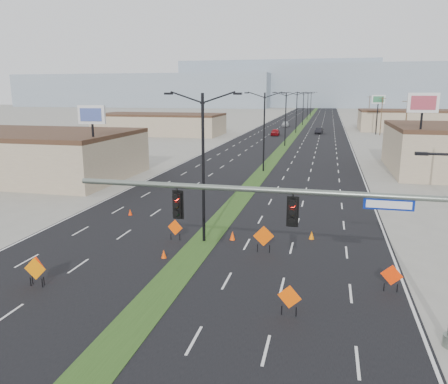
% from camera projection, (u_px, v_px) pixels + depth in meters
% --- Properties ---
extents(ground, '(600.00, 600.00, 0.00)m').
position_uv_depth(ground, '(127.00, 332.00, 18.73)').
color(ground, gray).
rests_on(ground, ground).
extents(road_surface, '(25.00, 400.00, 0.02)m').
position_uv_depth(road_surface, '(297.00, 132.00, 113.55)').
color(road_surface, black).
rests_on(road_surface, ground).
extents(median_strip, '(2.00, 400.00, 0.04)m').
position_uv_depth(median_strip, '(297.00, 132.00, 113.55)').
color(median_strip, '#244217').
rests_on(median_strip, ground).
extents(building_sw_far, '(30.00, 14.00, 4.50)m').
position_uv_depth(building_sw_far, '(160.00, 125.00, 106.04)').
color(building_sw_far, tan).
rests_on(building_sw_far, ground).
extents(building_se_far, '(44.00, 16.00, 5.00)m').
position_uv_depth(building_se_far, '(447.00, 122.00, 113.89)').
color(building_se_far, tan).
rests_on(building_se_far, ground).
extents(mesa_west, '(180.00, 50.00, 22.00)m').
position_uv_depth(mesa_west, '(145.00, 91.00, 308.85)').
color(mesa_west, '#899AAA').
rests_on(mesa_west, ground).
extents(mesa_center, '(220.00, 50.00, 28.00)m').
position_uv_depth(mesa_center, '(380.00, 86.00, 291.03)').
color(mesa_center, '#899AAA').
rests_on(mesa_center, ground).
extents(mesa_backdrop, '(140.00, 50.00, 32.00)m').
position_uv_depth(mesa_backdrop, '(279.00, 84.00, 325.35)').
color(mesa_backdrop, '#899AAA').
rests_on(mesa_backdrop, ground).
extents(signal_mast, '(16.30, 0.60, 8.00)m').
position_uv_depth(signal_mast, '(338.00, 225.00, 17.62)').
color(signal_mast, slate).
rests_on(signal_mast, ground).
extents(streetlight_0, '(5.15, 0.24, 10.02)m').
position_uv_depth(streetlight_0, '(203.00, 164.00, 28.89)').
color(streetlight_0, black).
rests_on(streetlight_0, ground).
extents(streetlight_1, '(5.15, 0.24, 10.02)m').
position_uv_depth(streetlight_1, '(264.00, 129.00, 55.44)').
color(streetlight_1, black).
rests_on(streetlight_1, ground).
extents(streetlight_2, '(5.15, 0.24, 10.02)m').
position_uv_depth(streetlight_2, '(286.00, 117.00, 81.99)').
color(streetlight_2, black).
rests_on(streetlight_2, ground).
extents(streetlight_3, '(5.15, 0.24, 10.02)m').
position_uv_depth(streetlight_3, '(297.00, 111.00, 108.54)').
color(streetlight_3, black).
rests_on(streetlight_3, ground).
extents(streetlight_4, '(5.15, 0.24, 10.02)m').
position_uv_depth(streetlight_4, '(303.00, 107.00, 135.09)').
color(streetlight_4, black).
rests_on(streetlight_4, ground).
extents(streetlight_5, '(5.15, 0.24, 10.02)m').
position_uv_depth(streetlight_5, '(308.00, 105.00, 161.64)').
color(streetlight_5, black).
rests_on(streetlight_5, ground).
extents(streetlight_6, '(5.15, 0.24, 10.02)m').
position_uv_depth(streetlight_6, '(311.00, 103.00, 188.19)').
color(streetlight_6, black).
rests_on(streetlight_6, ground).
extents(utility_pole_1, '(1.60, 0.20, 9.00)m').
position_uv_depth(utility_pole_1, '(405.00, 126.00, 70.06)').
color(utility_pole_1, '#4C3823').
rests_on(utility_pole_1, ground).
extents(utility_pole_2, '(1.60, 0.20, 9.00)m').
position_uv_depth(utility_pole_2, '(381.00, 115.00, 103.24)').
color(utility_pole_2, '#4C3823').
rests_on(utility_pole_2, ground).
extents(utility_pole_3, '(1.60, 0.20, 9.00)m').
position_uv_depth(utility_pole_3, '(369.00, 110.00, 136.43)').
color(utility_pole_3, '#4C3823').
rests_on(utility_pole_3, ground).
extents(car_left, '(1.99, 4.66, 1.57)m').
position_uv_depth(car_left, '(275.00, 132.00, 103.19)').
color(car_left, maroon).
rests_on(car_left, ground).
extents(car_mid, '(2.04, 4.52, 1.44)m').
position_uv_depth(car_mid, '(319.00, 131.00, 107.62)').
color(car_mid, black).
rests_on(car_mid, ground).
extents(car_far, '(2.27, 5.04, 1.43)m').
position_uv_depth(car_far, '(285.00, 124.00, 129.97)').
color(car_far, '#9FA3A8').
rests_on(car_far, ground).
extents(construction_sign_0, '(1.22, 0.11, 1.62)m').
position_uv_depth(construction_sign_0, '(35.00, 270.00, 22.85)').
color(construction_sign_0, orange).
rests_on(construction_sign_0, ground).
extents(construction_sign_1, '(1.19, 0.30, 1.60)m').
position_uv_depth(construction_sign_1, '(37.00, 268.00, 23.09)').
color(construction_sign_1, '#F23505').
rests_on(construction_sign_1, ground).
extents(construction_sign_2, '(1.11, 0.19, 1.48)m').
position_uv_depth(construction_sign_2, '(175.00, 228.00, 30.14)').
color(construction_sign_2, '#F24A05').
rests_on(construction_sign_2, ground).
extents(construction_sign_3, '(1.32, 0.28, 1.78)m').
position_uv_depth(construction_sign_3, '(264.00, 237.00, 27.74)').
color(construction_sign_3, '#E95104').
rests_on(construction_sign_3, ground).
extents(construction_sign_4, '(1.11, 0.29, 1.51)m').
position_uv_depth(construction_sign_4, '(289.00, 298.00, 19.88)').
color(construction_sign_4, '#F65305').
rests_on(construction_sign_4, ground).
extents(construction_sign_5, '(1.08, 0.32, 1.47)m').
position_uv_depth(construction_sign_5, '(392.00, 276.00, 22.29)').
color(construction_sign_5, '#FF3405').
rests_on(construction_sign_5, ground).
extents(cone_0, '(0.44, 0.44, 0.55)m').
position_uv_depth(cone_0, '(164.00, 254.00, 26.96)').
color(cone_0, '#F84505').
rests_on(cone_0, ground).
extents(cone_1, '(0.50, 0.50, 0.64)m').
position_uv_depth(cone_1, '(232.00, 236.00, 30.27)').
color(cone_1, '#FF4805').
rests_on(cone_1, ground).
extents(cone_2, '(0.37, 0.37, 0.61)m').
position_uv_depth(cone_2, '(312.00, 235.00, 30.45)').
color(cone_2, orange).
rests_on(cone_2, ground).
extents(cone_3, '(0.32, 0.32, 0.54)m').
position_uv_depth(cone_3, '(130.00, 212.00, 36.38)').
color(cone_3, '#F43405').
rests_on(cone_3, ground).
extents(pole_sign_west, '(2.87, 0.71, 8.73)m').
position_uv_depth(pole_sign_west, '(92.00, 122.00, 45.15)').
color(pole_sign_west, black).
rests_on(pole_sign_west, ground).
extents(pole_sign_east_near, '(3.26, 0.44, 9.99)m').
position_uv_depth(pole_sign_east_near, '(422.00, 109.00, 48.19)').
color(pole_sign_east_near, black).
rests_on(pole_sign_east_near, ground).
extents(pole_sign_east_far, '(3.06, 0.41, 9.39)m').
position_uv_depth(pole_sign_east_far, '(378.00, 102.00, 104.07)').
color(pole_sign_east_far, black).
rests_on(pole_sign_east_far, ground).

